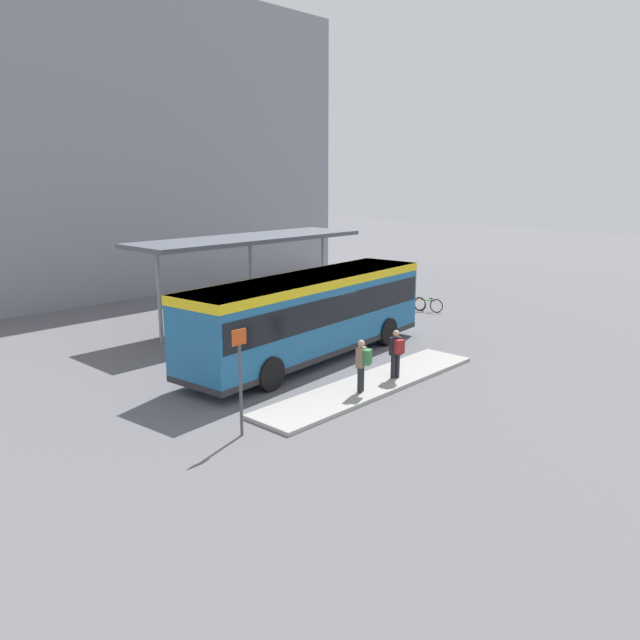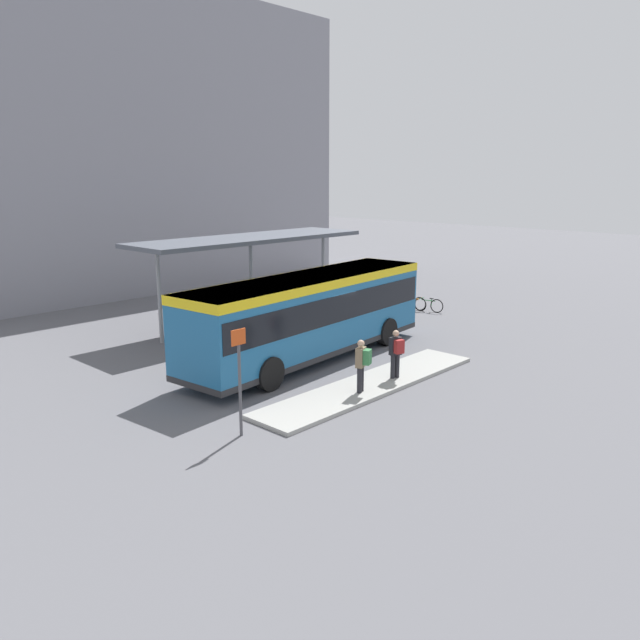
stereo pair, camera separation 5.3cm
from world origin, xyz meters
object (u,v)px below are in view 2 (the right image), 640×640
at_px(bicycle_orange, 413,303).
at_px(potted_planter_near_shelter, 231,330).
at_px(pedestrian_companion, 362,362).
at_px(platform_sign, 240,377).
at_px(city_bus, 310,311).
at_px(pedestrian_waiting, 396,351).
at_px(bicycle_yellow, 403,300).
at_px(bicycle_green, 428,305).

distance_m(bicycle_orange, potted_planter_near_shelter, 10.63).
xyz_separation_m(pedestrian_companion, platform_sign, (-4.39, 0.38, 0.51)).
relative_size(potted_planter_near_shelter, platform_sign, 0.47).
bearing_deg(pedestrian_companion, city_bus, -44.27).
bearing_deg(platform_sign, city_bus, 29.37).
bearing_deg(city_bus, platform_sign, -155.44).
height_order(pedestrian_waiting, pedestrian_companion, pedestrian_companion).
bearing_deg(bicycle_yellow, bicycle_orange, -24.12).
distance_m(bicycle_orange, platform_sign, 16.74).
distance_m(bicycle_yellow, platform_sign, 17.28).
distance_m(pedestrian_companion, bicycle_green, 12.66).
height_order(pedestrian_companion, potted_planter_near_shelter, pedestrian_companion).
distance_m(potted_planter_near_shelter, platform_sign, 8.53).
bearing_deg(pedestrian_waiting, bicycle_yellow, -36.67).
distance_m(bicycle_green, bicycle_orange, 0.82).
distance_m(bicycle_green, potted_planter_near_shelter, 10.92).
height_order(city_bus, pedestrian_waiting, city_bus).
height_order(potted_planter_near_shelter, platform_sign, platform_sign).
bearing_deg(pedestrian_waiting, bicycle_green, -43.24).
bearing_deg(bicycle_green, bicycle_orange, 4.63).
bearing_deg(pedestrian_companion, bicycle_green, -85.68).
xyz_separation_m(city_bus, potted_planter_near_shelter, (-0.95, 3.30, -1.10)).
bearing_deg(bicycle_green, pedestrian_waiting, 110.07).
xyz_separation_m(bicycle_yellow, platform_sign, (-15.99, -6.43, 1.23)).
distance_m(pedestrian_waiting, platform_sign, 6.19).
bearing_deg(bicycle_yellow, potted_planter_near_shelter, -97.16).
height_order(bicycle_green, bicycle_yellow, bicycle_green).
height_order(pedestrian_waiting, bicycle_green, pedestrian_waiting).
height_order(pedestrian_waiting, potted_planter_near_shelter, pedestrian_waiting).
relative_size(bicycle_green, platform_sign, 0.56).
xyz_separation_m(city_bus, bicycle_orange, (9.62, 2.20, -1.44)).
bearing_deg(potted_planter_near_shelter, pedestrian_companion, -96.12).
distance_m(bicycle_orange, bicycle_yellow, 0.84).
relative_size(city_bus, bicycle_green, 7.03).
xyz_separation_m(pedestrian_companion, bicycle_orange, (11.33, 6.02, -0.71)).
distance_m(pedestrian_waiting, potted_planter_near_shelter, 7.16).
xyz_separation_m(pedestrian_waiting, bicycle_green, (9.75, 5.18, -0.68)).
height_order(city_bus, potted_planter_near_shelter, city_bus).
bearing_deg(bicycle_yellow, pedestrian_waiting, -60.98).
height_order(bicycle_yellow, potted_planter_near_shelter, potted_planter_near_shelter).
relative_size(bicycle_green, bicycle_orange, 1.01).
xyz_separation_m(pedestrian_waiting, bicycle_orange, (9.57, 5.98, -0.69)).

